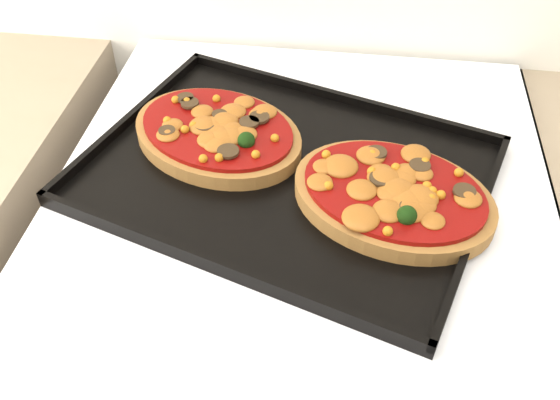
% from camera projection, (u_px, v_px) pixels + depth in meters
% --- Properties ---
extents(stove, '(0.60, 0.60, 0.91)m').
position_uv_depth(stove, '(297.00, 375.00, 1.06)').
color(stove, silver).
rests_on(stove, floor).
extents(baking_tray, '(0.54, 0.46, 0.02)m').
position_uv_depth(baking_tray, '(286.00, 170.00, 0.74)').
color(baking_tray, black).
rests_on(baking_tray, stove).
extents(pizza_left, '(0.27, 0.24, 0.03)m').
position_uv_depth(pizza_left, '(217.00, 132.00, 0.77)').
color(pizza_left, '#8F5E31').
rests_on(pizza_left, baking_tray).
extents(pizza_right, '(0.27, 0.24, 0.03)m').
position_uv_depth(pizza_right, '(393.00, 194.00, 0.69)').
color(pizza_right, '#8F5E31').
rests_on(pizza_right, baking_tray).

